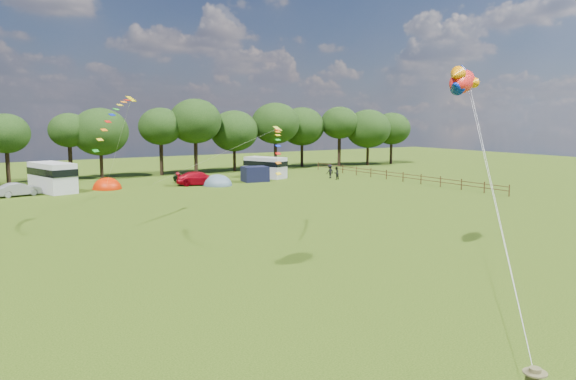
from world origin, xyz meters
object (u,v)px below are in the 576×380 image
car_c (200,178)px  car_d (192,177)px  campervan_d (265,167)px  tent_greyblue (218,185)px  car_b (19,189)px  tent_orange (107,189)px  walker_a (336,173)px  walker_b (330,171)px  campervan_c (52,176)px  fish_kite (461,81)px

car_c → car_d: (0.43, 3.51, -0.18)m
campervan_d → tent_greyblue: campervan_d is taller
car_b → campervan_d: size_ratio=0.65×
car_b → tent_orange: bearing=-94.6°
walker_a → walker_b: (0.19, 1.62, 0.08)m
car_d → tent_greyblue: tent_greyblue is taller
car_d → campervan_c: size_ratio=0.65×
campervan_c → fish_kite: 44.77m
walker_b → car_d: bearing=-31.7°
car_d → campervan_c: (-15.85, -0.85, 1.06)m
campervan_c → walker_a: campervan_c is taller
car_b → car_d: bearing=-94.6°
campervan_d → walker_b: 8.33m
walker_b → fish_kite: bearing=50.0°
campervan_c → fish_kite: (13.85, -41.80, 8.07)m
car_d → fish_kite: 43.66m
campervan_d → walker_a: 9.23m
walker_b → walker_a: bearing=70.0°
car_d → tent_orange: (-10.39, -1.30, -0.58)m
campervan_c → car_c: bearing=-114.3°
campervan_d → fish_kite: size_ratio=1.68×
car_c → tent_orange: (-9.96, 2.21, -0.76)m
car_d → campervan_d: size_ratio=0.74×
tent_orange → walker_a: walker_a is taller
car_b → campervan_c: size_ratio=0.56×
tent_orange → car_b: bearing=-172.8°
car_d → walker_a: walker_a is taller
car_b → campervan_d: campervan_d is taller
car_b → campervan_c: campervan_c is taller
car_b → tent_orange: 8.97m
car_c → walker_b: bearing=-76.5°
tent_orange → walker_a: (26.83, -5.84, 0.79)m
tent_orange → tent_greyblue: 12.10m
car_b → campervan_c: (3.41, 1.57, 0.99)m
car_d → walker_b: walker_b is taller
campervan_c → tent_orange: (5.46, -0.45, -1.64)m
car_d → walker_b: bearing=-120.7°
car_c → fish_kite: (-1.57, -39.14, 8.95)m
campervan_d → tent_greyblue: bearing=92.1°
car_b → walker_b: 36.02m
campervan_d → walker_b: size_ratio=3.35×
car_d → car_c: bearing=160.8°
car_c → walker_b: size_ratio=2.94×
campervan_c → tent_greyblue: size_ratio=1.83×
tent_greyblue → tent_orange: bearing=162.9°
car_c → tent_greyblue: car_c is taller
campervan_c → tent_orange: 5.72m
car_d → campervan_d: bearing=-106.3°
tent_orange → walker_b: bearing=-8.9°
car_b → walker_a: walker_a is taller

